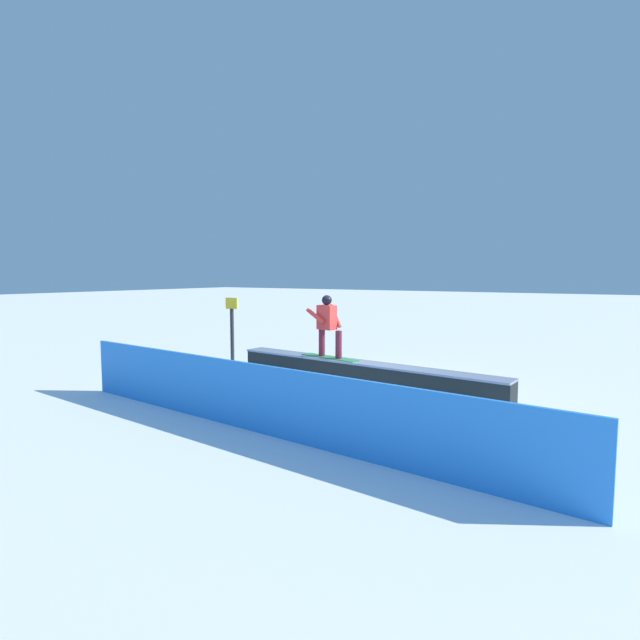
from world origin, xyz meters
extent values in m
plane|color=white|center=(0.00, 0.00, 0.00)|extent=(120.00, 120.00, 0.00)
cube|color=black|center=(0.00, 0.00, 0.32)|extent=(6.25, 0.97, 0.63)
cube|color=blue|center=(0.00, 0.00, 0.16)|extent=(6.27, 0.98, 0.15)
cube|color=gray|center=(0.00, 0.00, 0.65)|extent=(6.26, 1.03, 0.04)
cube|color=#2D8B45|center=(0.80, -0.07, 0.68)|extent=(1.54, 0.56, 0.01)
cylinder|color=maroon|center=(1.04, -0.12, 0.99)|extent=(0.16, 0.16, 0.60)
cylinder|color=maroon|center=(0.55, -0.02, 0.99)|extent=(0.16, 0.16, 0.60)
cube|color=red|center=(0.90, -0.09, 1.55)|extent=(0.44, 0.31, 0.53)
sphere|color=black|center=(0.90, -0.09, 1.93)|extent=(0.22, 0.22, 0.22)
cylinder|color=red|center=(1.10, 0.04, 1.58)|extent=(0.54, 0.19, 0.34)
cylinder|color=red|center=(0.76, -0.23, 1.58)|extent=(0.36, 0.16, 0.52)
cube|color=#2B83EA|center=(0.00, 3.19, 0.55)|extent=(9.47, 0.86, 1.09)
cylinder|color=#262628|center=(4.31, -0.79, 0.78)|extent=(0.10, 0.10, 1.57)
cube|color=yellow|center=(4.31, -0.79, 1.72)|extent=(0.40, 0.04, 0.30)
camera|label=1|loc=(-4.85, 9.20, 2.51)|focal=28.23mm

